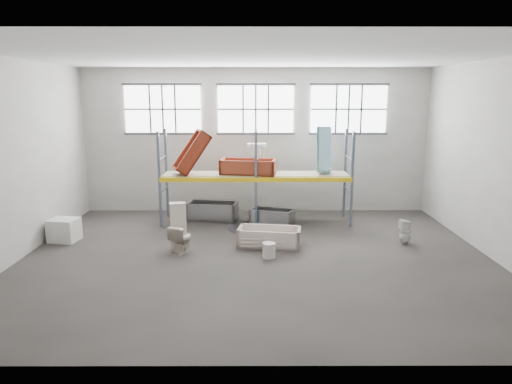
{
  "coord_description": "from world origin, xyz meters",
  "views": [
    {
      "loc": [
        -0.04,
        -11.64,
        4.13
      ],
      "look_at": [
        0.0,
        1.5,
        1.4
      ],
      "focal_mm": 33.36,
      "sensor_mm": 36.0,
      "label": 1
    }
  ],
  "objects_px": {
    "steel_tub_left": "(213,211)",
    "rust_tub_flat": "(248,167)",
    "toilet_white": "(405,231)",
    "cistern_tall": "(178,226)",
    "steel_tub_right": "(272,216)",
    "toilet_beige": "(181,239)",
    "bucket": "(269,250)",
    "blue_tub_upright": "(324,149)",
    "bathtub_beige": "(269,237)",
    "carton_near": "(64,230)"
  },
  "relations": [
    {
      "from": "toilet_white",
      "to": "bucket",
      "type": "bearing_deg",
      "value": -78.86
    },
    {
      "from": "toilet_beige",
      "to": "steel_tub_left",
      "type": "distance_m",
      "value": 3.38
    },
    {
      "from": "steel_tub_left",
      "to": "bathtub_beige",
      "type": "bearing_deg",
      "value": -57.18
    },
    {
      "from": "rust_tub_flat",
      "to": "carton_near",
      "type": "xyz_separation_m",
      "value": [
        -5.22,
        -2.04,
        -1.5
      ]
    },
    {
      "from": "toilet_white",
      "to": "blue_tub_upright",
      "type": "height_order",
      "value": "blue_tub_upright"
    },
    {
      "from": "bucket",
      "to": "carton_near",
      "type": "relative_size",
      "value": 0.52
    },
    {
      "from": "toilet_beige",
      "to": "cistern_tall",
      "type": "relative_size",
      "value": 0.58
    },
    {
      "from": "bathtub_beige",
      "to": "toilet_beige",
      "type": "relative_size",
      "value": 2.28
    },
    {
      "from": "toilet_white",
      "to": "steel_tub_left",
      "type": "relative_size",
      "value": 0.44
    },
    {
      "from": "steel_tub_right",
      "to": "carton_near",
      "type": "distance_m",
      "value": 6.25
    },
    {
      "from": "steel_tub_right",
      "to": "blue_tub_upright",
      "type": "relative_size",
      "value": 0.93
    },
    {
      "from": "steel_tub_right",
      "to": "bathtub_beige",
      "type": "bearing_deg",
      "value": -94.0
    },
    {
      "from": "toilet_white",
      "to": "blue_tub_upright",
      "type": "bearing_deg",
      "value": -146.18
    },
    {
      "from": "rust_tub_flat",
      "to": "bucket",
      "type": "relative_size",
      "value": 4.51
    },
    {
      "from": "cistern_tall",
      "to": "steel_tub_right",
      "type": "distance_m",
      "value": 3.67
    },
    {
      "from": "toilet_beige",
      "to": "rust_tub_flat",
      "type": "relative_size",
      "value": 0.43
    },
    {
      "from": "rust_tub_flat",
      "to": "blue_tub_upright",
      "type": "bearing_deg",
      "value": 2.3
    },
    {
      "from": "carton_near",
      "to": "toilet_white",
      "type": "bearing_deg",
      "value": -1.68
    },
    {
      "from": "toilet_white",
      "to": "steel_tub_left",
      "type": "height_order",
      "value": "toilet_white"
    },
    {
      "from": "steel_tub_left",
      "to": "carton_near",
      "type": "height_order",
      "value": "carton_near"
    },
    {
      "from": "toilet_white",
      "to": "carton_near",
      "type": "bearing_deg",
      "value": -97.13
    },
    {
      "from": "bathtub_beige",
      "to": "toilet_beige",
      "type": "xyz_separation_m",
      "value": [
        -2.34,
        -0.55,
        0.12
      ]
    },
    {
      "from": "steel_tub_left",
      "to": "rust_tub_flat",
      "type": "distance_m",
      "value": 1.95
    },
    {
      "from": "toilet_beige",
      "to": "bucket",
      "type": "relative_size",
      "value": 1.94
    },
    {
      "from": "cistern_tall",
      "to": "blue_tub_upright",
      "type": "bearing_deg",
      "value": 20.24
    },
    {
      "from": "carton_near",
      "to": "bucket",
      "type": "bearing_deg",
      "value": -13.86
    },
    {
      "from": "toilet_beige",
      "to": "steel_tub_right",
      "type": "height_order",
      "value": "toilet_beige"
    },
    {
      "from": "cistern_tall",
      "to": "carton_near",
      "type": "height_order",
      "value": "cistern_tall"
    },
    {
      "from": "steel_tub_left",
      "to": "blue_tub_upright",
      "type": "xyz_separation_m",
      "value": [
        3.63,
        -0.19,
        2.1
      ]
    },
    {
      "from": "bathtub_beige",
      "to": "bucket",
      "type": "xyz_separation_m",
      "value": [
        -0.04,
        -0.97,
        -0.06
      ]
    },
    {
      "from": "toilet_beige",
      "to": "blue_tub_upright",
      "type": "xyz_separation_m",
      "value": [
        4.18,
        3.15,
        2.02
      ]
    },
    {
      "from": "toilet_beige",
      "to": "carton_near",
      "type": "height_order",
      "value": "toilet_beige"
    },
    {
      "from": "cistern_tall",
      "to": "toilet_beige",
      "type": "bearing_deg",
      "value": -79.61
    },
    {
      "from": "cistern_tall",
      "to": "carton_near",
      "type": "distance_m",
      "value": 3.48
    },
    {
      "from": "bucket",
      "to": "steel_tub_right",
      "type": "bearing_deg",
      "value": 86.57
    },
    {
      "from": "bathtub_beige",
      "to": "cistern_tall",
      "type": "bearing_deg",
      "value": -164.28
    },
    {
      "from": "cistern_tall",
      "to": "steel_tub_right",
      "type": "height_order",
      "value": "cistern_tall"
    },
    {
      "from": "rust_tub_flat",
      "to": "blue_tub_upright",
      "type": "height_order",
      "value": "blue_tub_upright"
    },
    {
      "from": "steel_tub_left",
      "to": "toilet_beige",
      "type": "bearing_deg",
      "value": -99.24
    },
    {
      "from": "bathtub_beige",
      "to": "cistern_tall",
      "type": "height_order",
      "value": "cistern_tall"
    },
    {
      "from": "bucket",
      "to": "carton_near",
      "type": "bearing_deg",
      "value": 166.14
    },
    {
      "from": "steel_tub_left",
      "to": "rust_tub_flat",
      "type": "xyz_separation_m",
      "value": [
        1.19,
        -0.29,
        1.53
      ]
    },
    {
      "from": "bathtub_beige",
      "to": "steel_tub_left",
      "type": "xyz_separation_m",
      "value": [
        -1.8,
        2.78,
        0.04
      ]
    },
    {
      "from": "steel_tub_left",
      "to": "blue_tub_upright",
      "type": "height_order",
      "value": "blue_tub_upright"
    },
    {
      "from": "toilet_white",
      "to": "steel_tub_right",
      "type": "distance_m",
      "value": 4.2
    },
    {
      "from": "toilet_white",
      "to": "steel_tub_right",
      "type": "relative_size",
      "value": 0.53
    },
    {
      "from": "steel_tub_left",
      "to": "bucket",
      "type": "xyz_separation_m",
      "value": [
        1.76,
        -3.75,
        -0.1
      ]
    },
    {
      "from": "steel_tub_right",
      "to": "blue_tub_upright",
      "type": "xyz_separation_m",
      "value": [
        1.68,
        0.35,
        2.15
      ]
    },
    {
      "from": "toilet_white",
      "to": "cistern_tall",
      "type": "bearing_deg",
      "value": -90.99
    },
    {
      "from": "blue_tub_upright",
      "to": "cistern_tall",
      "type": "bearing_deg",
      "value": -145.83
    }
  ]
}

